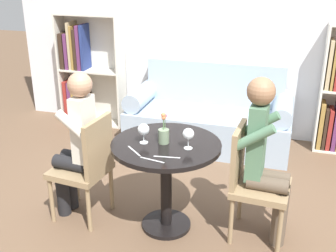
{
  "coord_description": "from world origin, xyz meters",
  "views": [
    {
      "loc": [
        0.85,
        -2.77,
        2.06
      ],
      "look_at": [
        0.0,
        0.05,
        0.86
      ],
      "focal_mm": 45.0,
      "sensor_mm": 36.0,
      "label": 1
    }
  ],
  "objects": [
    {
      "name": "wine_glass_left",
      "position": [
        -0.16,
        -0.04,
        0.85
      ],
      "size": [
        0.09,
        0.09,
        0.15
      ],
      "color": "white",
      "rests_on": "round_table"
    },
    {
      "name": "person_right",
      "position": [
        0.74,
        0.09,
        0.68
      ],
      "size": [
        0.43,
        0.36,
        1.29
      ],
      "rotation": [
        0.0,
        0.0,
        1.51
      ],
      "color": "brown",
      "rests_on": "ground_plane"
    },
    {
      "name": "chair_right",
      "position": [
        0.65,
        0.1,
        0.49
      ],
      "size": [
        0.44,
        0.44,
        0.9
      ],
      "rotation": [
        0.0,
        0.0,
        1.51
      ],
      "color": "#937A56",
      "rests_on": "ground_plane"
    },
    {
      "name": "person_left",
      "position": [
        -0.74,
        -0.04,
        0.66
      ],
      "size": [
        0.44,
        0.37,
        1.25
      ],
      "rotation": [
        0.0,
        0.0,
        -1.68
      ],
      "color": "black",
      "rests_on": "ground_plane"
    },
    {
      "name": "chair_left",
      "position": [
        -0.65,
        -0.05,
        0.49
      ],
      "size": [
        0.46,
        0.46,
        0.9
      ],
      "rotation": [
        0.0,
        0.0,
        -1.68
      ],
      "color": "#937A56",
      "rests_on": "ground_plane"
    },
    {
      "name": "couch",
      "position": [
        0.0,
        1.72,
        0.31
      ],
      "size": [
        1.84,
        0.8,
        0.92
      ],
      "color": "#9EB2C6",
      "rests_on": "ground_plane"
    },
    {
      "name": "flower_vase",
      "position": [
        -0.02,
        0.0,
        0.83
      ],
      "size": [
        0.08,
        0.08,
        0.24
      ],
      "color": "gray",
      "rests_on": "round_table"
    },
    {
      "name": "bookshelf_left",
      "position": [
        -1.7,
        1.98,
        0.67
      ],
      "size": [
        0.83,
        0.28,
        1.41
      ],
      "color": "silver",
      "rests_on": "ground_plane"
    },
    {
      "name": "round_table",
      "position": [
        0.0,
        0.0,
        0.57
      ],
      "size": [
        0.84,
        0.84,
        0.74
      ],
      "color": "black",
      "rests_on": "ground_plane"
    },
    {
      "name": "ground_plane",
      "position": [
        0.0,
        0.0,
        0.0
      ],
      "size": [
        16.0,
        16.0,
        0.0
      ],
      "primitive_type": "plane",
      "color": "brown"
    },
    {
      "name": "back_wall",
      "position": [
        0.0,
        2.14,
        1.35
      ],
      "size": [
        5.2,
        0.05,
        2.7
      ],
      "color": "silver",
      "rests_on": "ground_plane"
    },
    {
      "name": "wine_glass_right",
      "position": [
        0.18,
        -0.04,
        0.85
      ],
      "size": [
        0.08,
        0.08,
        0.16
      ],
      "color": "white",
      "rests_on": "round_table"
    },
    {
      "name": "knife_right_setting",
      "position": [
        -0.01,
        -0.3,
        0.75
      ],
      "size": [
        0.19,
        0.05,
        0.0
      ],
      "color": "silver",
      "rests_on": "round_table"
    },
    {
      "name": "knife_left_setting",
      "position": [
        -0.18,
        -0.2,
        0.75
      ],
      "size": [
        0.15,
        0.14,
        0.0
      ],
      "color": "silver",
      "rests_on": "round_table"
    },
    {
      "name": "fork_left_setting",
      "position": [
        0.08,
        -0.23,
        0.75
      ],
      "size": [
        0.19,
        0.04,
        0.0
      ],
      "color": "silver",
      "rests_on": "round_table"
    }
  ]
}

